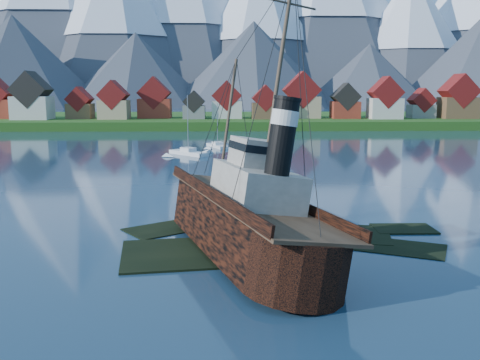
{
  "coord_description": "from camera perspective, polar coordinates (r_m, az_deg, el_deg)",
  "views": [
    {
      "loc": [
        -3.19,
        -46.89,
        14.12
      ],
      "look_at": [
        -1.57,
        6.0,
        5.0
      ],
      "focal_mm": 40.0,
      "sensor_mm": 36.0,
      "label": 1
    }
  ],
  "objects": [
    {
      "name": "ground",
      "position": [
        49.08,
        2.07,
        -6.95
      ],
      "size": [
        1400.0,
        1400.0,
        0.0
      ],
      "primitive_type": "plane",
      "color": "#1B364E",
      "rests_on": "ground"
    },
    {
      "name": "shoal",
      "position": [
        51.37,
        3.9,
        -6.6
      ],
      "size": [
        31.71,
        21.24,
        1.14
      ],
      "color": "black",
      "rests_on": "ground"
    },
    {
      "name": "shore_bank",
      "position": [
        217.38,
        -0.91,
        6.05
      ],
      "size": [
        600.0,
        80.0,
        3.2
      ],
      "primitive_type": "cube",
      "color": "#1A4F16",
      "rests_on": "ground"
    },
    {
      "name": "seawall",
      "position": [
        179.48,
        -0.73,
        5.27
      ],
      "size": [
        600.0,
        2.5,
        2.0
      ],
      "primitive_type": "cube",
      "color": "#3F3D38",
      "rests_on": "ground"
    },
    {
      "name": "town",
      "position": [
        201.38,
        -10.4,
        8.16
      ],
      "size": [
        250.96,
        16.69,
        17.3
      ],
      "color": "maroon",
      "rests_on": "ground"
    },
    {
      "name": "mountains",
      "position": [
        533.49,
        -1.55,
        17.88
      ],
      "size": [
        965.0,
        340.0,
        205.0
      ],
      "color": "#2D333D",
      "rests_on": "ground"
    },
    {
      "name": "tugboat_wreck",
      "position": [
        47.42,
        0.05,
        -3.66
      ],
      "size": [
        7.24,
        31.18,
        24.71
      ],
      "rotation": [
        0.0,
        0.15,
        0.31
      ],
      "color": "black",
      "rests_on": "ground"
    },
    {
      "name": "sailboat_c",
      "position": [
        115.02,
        -5.53,
        2.83
      ],
      "size": [
        8.87,
        9.25,
        13.22
      ],
      "rotation": [
        0.0,
        0.0,
        0.75
      ],
      "color": "white",
      "rests_on": "ground"
    },
    {
      "name": "sailboat_e",
      "position": [
        129.37,
        -2.4,
        3.61
      ],
      "size": [
        5.71,
        9.67,
        10.98
      ],
      "rotation": [
        0.0,
        0.0,
        0.38
      ],
      "color": "white",
      "rests_on": "ground"
    }
  ]
}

